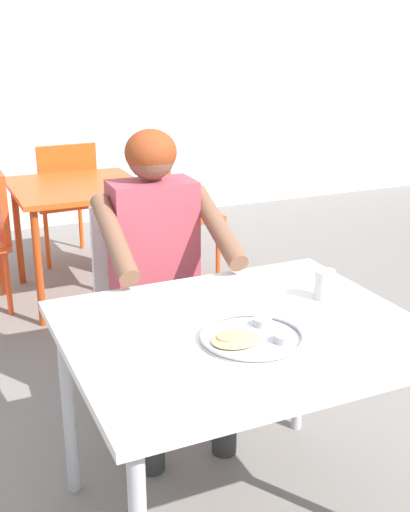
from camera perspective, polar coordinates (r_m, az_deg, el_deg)
back_wall at (r=5.58m, az=-16.56°, el=19.63°), size 12.00×0.12×3.40m
table_foreground at (r=1.98m, az=3.34°, el=-8.23°), size 1.07×0.90×0.73m
thali_tray at (r=1.86m, az=4.23°, el=-7.22°), size 0.31×0.31×0.03m
drinking_cup at (r=2.16m, az=10.72°, el=-2.47°), size 0.07×0.07×0.10m
chair_foreground at (r=2.79m, az=-5.39°, el=-3.03°), size 0.45×0.42×0.89m
diner_foreground at (r=2.52m, az=-4.04°, el=-0.15°), size 0.51×0.56×1.24m
table_background_red at (r=3.99m, az=-11.36°, el=5.06°), size 0.78×0.86×0.72m
chair_red_right at (r=4.19m, az=-3.01°, el=4.50°), size 0.45×0.45×0.89m
chair_red_far at (r=4.67m, az=-12.50°, el=5.44°), size 0.46×0.45×0.88m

